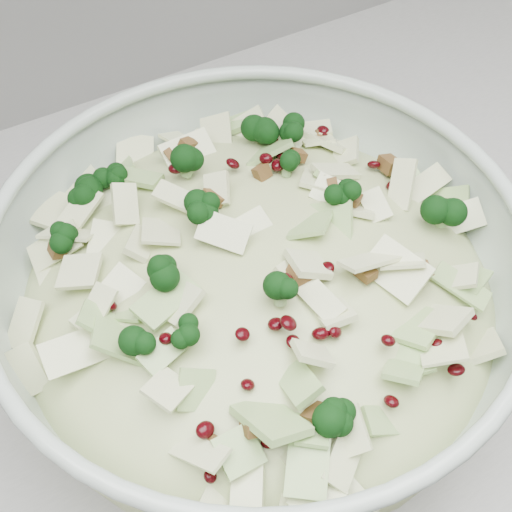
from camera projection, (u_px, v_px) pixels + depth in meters
The scene contains 2 objects.
mixing_bowl at pixel (258, 300), 0.52m from camera, with size 0.40×0.40×0.15m.
salad at pixel (258, 280), 0.50m from camera, with size 0.46×0.46×0.15m.
Camera 1 is at (0.28, 1.34, 1.40)m, focal length 50.00 mm.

